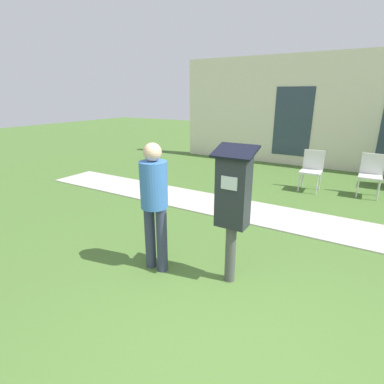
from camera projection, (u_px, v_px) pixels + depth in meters
The scene contains 7 objects.
ground_plane at pixel (230, 358), 2.49m from camera, with size 40.00×40.00×0.00m, color #476B2D.
sidewalk at pixel (307, 223), 5.08m from camera, with size 12.00×1.10×0.02m.
building_facade at pixel (347, 113), 8.25m from camera, with size 10.00×0.26×3.20m.
parking_meter at pixel (233, 199), 3.22m from camera, with size 0.44×0.31×1.59m.
person_standing at pixel (154, 198), 3.49m from camera, with size 0.32×0.32×1.58m.
outdoor_chair_left at pixel (312, 167), 6.72m from camera, with size 0.44×0.44×0.90m.
outdoor_chair_middle at pixel (371, 172), 6.32m from camera, with size 0.44×0.44×0.90m.
Camera 1 is at (0.73, -1.82, 2.09)m, focal length 28.00 mm.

